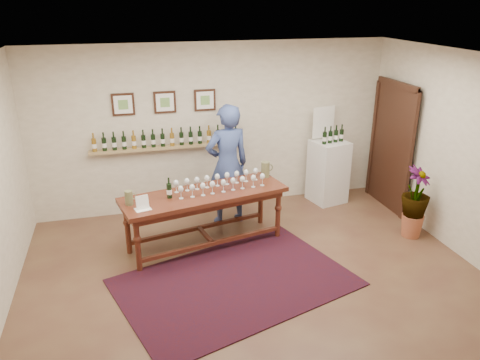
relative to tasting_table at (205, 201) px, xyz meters
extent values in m
plane|color=#522D24|center=(0.45, -1.09, -0.72)|extent=(6.00, 6.00, 0.00)
plane|color=silver|center=(0.45, 1.41, 0.68)|extent=(6.00, 0.00, 6.00)
plane|color=silver|center=(0.45, -3.59, 0.68)|extent=(6.00, 0.00, 6.00)
plane|color=silver|center=(3.45, -1.09, 0.68)|extent=(0.00, 5.00, 5.00)
plane|color=beige|center=(0.45, -1.09, 2.08)|extent=(6.00, 6.00, 0.00)
cube|color=tan|center=(-0.35, 1.32, 0.43)|extent=(2.50, 0.16, 0.04)
cube|color=black|center=(3.39, 0.61, 0.33)|extent=(0.10, 1.00, 2.10)
cube|color=black|center=(3.34, 0.61, 0.33)|extent=(0.04, 1.12, 2.22)
cube|color=black|center=(-1.00, 1.38, 1.16)|extent=(0.35, 0.03, 0.35)
cube|color=white|center=(-1.00, 1.36, 1.16)|extent=(0.28, 0.01, 0.28)
cube|color=#72A351|center=(-1.00, 1.36, 1.16)|extent=(0.15, 0.00, 0.15)
cube|color=black|center=(-0.35, 1.38, 1.16)|extent=(0.35, 0.03, 0.35)
cube|color=white|center=(-0.35, 1.36, 1.16)|extent=(0.28, 0.01, 0.28)
cube|color=#72A351|center=(-0.35, 1.36, 1.16)|extent=(0.15, 0.00, 0.15)
cube|color=black|center=(0.30, 1.38, 1.16)|extent=(0.35, 0.03, 0.35)
cube|color=white|center=(0.30, 1.36, 1.16)|extent=(0.28, 0.01, 0.28)
cube|color=#72A351|center=(0.30, 1.36, 1.16)|extent=(0.15, 0.00, 0.15)
cube|color=#4D0E0D|center=(0.18, -1.09, -0.71)|extent=(3.33, 2.70, 0.02)
cube|color=#491F12|center=(0.00, 0.00, 0.09)|extent=(2.48, 1.23, 0.06)
cube|color=#491F12|center=(0.00, 0.00, 0.02)|extent=(2.33, 1.08, 0.11)
cylinder|color=#491F12|center=(-1.00, -0.49, -0.33)|extent=(0.09, 0.09, 0.78)
cylinder|color=#491F12|center=(1.11, -0.04, -0.33)|extent=(0.09, 0.09, 0.78)
cylinder|color=#491F12|center=(-1.11, 0.04, -0.33)|extent=(0.09, 0.09, 0.78)
cylinder|color=#491F12|center=(1.00, 0.49, -0.33)|extent=(0.09, 0.09, 0.78)
cube|color=#491F12|center=(0.06, -0.26, -0.56)|extent=(2.12, 0.50, 0.05)
cube|color=#491F12|center=(-0.06, 0.26, -0.56)|extent=(2.12, 0.50, 0.05)
cube|color=#491F12|center=(0.00, 0.00, -0.56)|extent=(0.16, 0.54, 0.05)
cube|color=white|center=(-0.89, -0.34, 0.22)|extent=(0.23, 0.19, 0.19)
cube|color=white|center=(2.42, 1.05, -0.16)|extent=(0.66, 0.66, 1.11)
cube|color=white|center=(2.36, 1.24, 0.70)|extent=(0.43, 0.12, 0.60)
cone|color=#A55537|center=(3.11, -0.54, -0.54)|extent=(0.33, 0.33, 0.35)
imported|color=#193716|center=(3.11, -0.54, -0.06)|extent=(0.70, 0.70, 0.61)
imported|color=navy|center=(0.50, 0.68, 0.26)|extent=(0.77, 0.57, 1.95)
camera|label=1|loc=(-1.08, -6.07, 2.74)|focal=35.00mm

